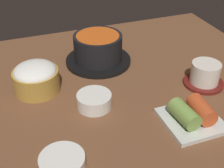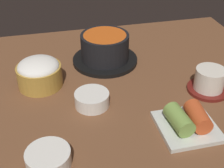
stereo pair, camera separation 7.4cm
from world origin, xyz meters
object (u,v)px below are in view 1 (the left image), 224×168
(tea_cup_with_saucer, at_px, (205,75))
(kimchi_plate, at_px, (192,115))
(stone_pot, at_px, (98,50))
(side_bowl_near, at_px, (62,163))
(rice_bowl, at_px, (36,77))
(banchan_cup_center, at_px, (94,100))

(tea_cup_with_saucer, relative_size, kimchi_plate, 0.84)
(stone_pot, height_order, kimchi_plate, stone_pot)
(side_bowl_near, bearing_deg, stone_pot, 62.46)
(rice_bowl, xyz_separation_m, banchan_cup_center, (0.11, -0.11, -0.02))
(banchan_cup_center, distance_m, side_bowl_near, 0.19)
(banchan_cup_center, bearing_deg, stone_pot, 69.30)
(stone_pot, bearing_deg, side_bowl_near, -117.54)
(stone_pot, relative_size, tea_cup_with_saucer, 1.82)
(tea_cup_with_saucer, bearing_deg, banchan_cup_center, 178.35)
(kimchi_plate, height_order, side_bowl_near, kimchi_plate)
(rice_bowl, xyz_separation_m, tea_cup_with_saucer, (0.40, -0.12, -0.01))
(stone_pot, height_order, banchan_cup_center, stone_pot)
(rice_bowl, height_order, side_bowl_near, rice_bowl)
(stone_pot, height_order, rice_bowl, stone_pot)
(tea_cup_with_saucer, distance_m, kimchi_plate, 0.16)
(kimchi_plate, bearing_deg, banchan_cup_center, 145.03)
(side_bowl_near, bearing_deg, kimchi_plate, 6.07)
(stone_pot, height_order, side_bowl_near, stone_pot)
(stone_pot, bearing_deg, rice_bowl, -156.50)
(banchan_cup_center, bearing_deg, rice_bowl, 135.08)
(stone_pot, distance_m, rice_bowl, 0.20)
(side_bowl_near, bearing_deg, rice_bowl, 90.64)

